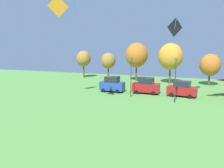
{
  "coord_description": "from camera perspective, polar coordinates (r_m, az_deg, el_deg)",
  "views": [
    {
      "loc": [
        3.7,
        0.94,
        8.07
      ],
      "look_at": [
        -1.57,
        15.4,
        5.46
      ],
      "focal_mm": 38.0,
      "sensor_mm": 36.0,
      "label": 1
    }
  ],
  "objects": [
    {
      "name": "treeline_tree_2",
      "position": [
        52.06,
        5.93,
        6.93
      ],
      "size": [
        4.83,
        4.83,
        8.33
      ],
      "color": "brown",
      "rests_on": "ground"
    },
    {
      "name": "treeline_tree_3",
      "position": [
        49.55,
        13.9,
        6.43
      ],
      "size": [
        4.89,
        4.89,
        8.25
      ],
      "color": "brown",
      "rests_on": "ground"
    },
    {
      "name": "parked_car_third_from_left",
      "position": [
        38.13,
        16.47,
        -1.15
      ],
      "size": [
        4.59,
        2.42,
        2.46
      ],
      "rotation": [
        0.0,
        0.0,
        -0.13
      ],
      "color": "maroon",
      "rests_on": "ground"
    },
    {
      "name": "treeline_tree_0",
      "position": [
        57.57,
        -6.86,
        6.07
      ],
      "size": [
        3.4,
        3.4,
        6.47
      ],
      "color": "brown",
      "rests_on": "ground"
    },
    {
      "name": "treeline_tree_1",
      "position": [
        55.0,
        -0.89,
        5.59
      ],
      "size": [
        3.35,
        3.35,
        6.07
      ],
      "color": "brown",
      "rests_on": "ground"
    },
    {
      "name": "parked_car_second_from_left",
      "position": [
        39.21,
        8.18,
        -0.42
      ],
      "size": [
        4.36,
        2.12,
        2.68
      ],
      "rotation": [
        0.0,
        0.0,
        0.0
      ],
      "color": "maroon",
      "rests_on": "ground"
    },
    {
      "name": "light_post_1",
      "position": [
        36.41,
        4.6,
        2.28
      ],
      "size": [
        0.36,
        0.2,
        6.08
      ],
      "color": "#2D2D33",
      "rests_on": "ground"
    },
    {
      "name": "parked_car_leftmost",
      "position": [
        40.2,
        0.04,
        -0.08
      ],
      "size": [
        4.11,
        2.15,
        2.66
      ],
      "rotation": [
        0.0,
        0.0,
        -0.01
      ],
      "color": "#234299",
      "rests_on": "ground"
    },
    {
      "name": "kite_flying_2",
      "position": [
        33.68,
        14.89,
        13.03
      ],
      "size": [
        1.82,
        1.84,
        2.55
      ],
      "color": "black"
    },
    {
      "name": "treeline_tree_4",
      "position": [
        49.85,
        22.52,
        4.24
      ],
      "size": [
        3.93,
        3.93,
        6.2
      ],
      "color": "brown",
      "rests_on": "ground"
    },
    {
      "name": "light_post_0",
      "position": [
        33.59,
        14.99,
        1.43
      ],
      "size": [
        0.36,
        0.2,
        6.15
      ],
      "color": "#2D2D33",
      "rests_on": "ground"
    },
    {
      "name": "kite_flying_0",
      "position": [
        35.21,
        -12.85,
        17.77
      ],
      "size": [
        1.96,
        2.29,
        2.99
      ],
      "color": "orange"
    }
  ]
}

